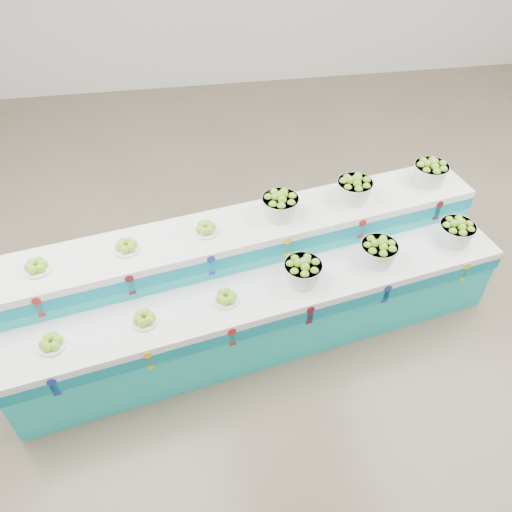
% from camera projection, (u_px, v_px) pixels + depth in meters
% --- Properties ---
extents(ground, '(10.00, 10.00, 0.00)m').
position_uv_depth(ground, '(320.00, 297.00, 5.22)').
color(ground, brown).
rests_on(ground, ground).
extents(display_stand, '(4.50, 1.90, 1.02)m').
position_uv_depth(display_stand, '(256.00, 285.00, 4.64)').
color(display_stand, '#21C3C4').
rests_on(display_stand, ground).
extents(plate_lower_left, '(0.25, 0.25, 0.10)m').
position_uv_depth(plate_lower_left, '(51.00, 342.00, 3.86)').
color(plate_lower_left, white).
rests_on(plate_lower_left, display_stand).
extents(plate_lower_mid, '(0.25, 0.25, 0.10)m').
position_uv_depth(plate_lower_mid, '(144.00, 318.00, 4.03)').
color(plate_lower_mid, white).
rests_on(plate_lower_mid, display_stand).
extents(plate_lower_right, '(0.25, 0.25, 0.10)m').
position_uv_depth(plate_lower_right, '(226.00, 297.00, 4.19)').
color(plate_lower_right, white).
rests_on(plate_lower_right, display_stand).
extents(basket_lower_left, '(0.38, 0.38, 0.24)m').
position_uv_depth(basket_lower_left, '(303.00, 271.00, 4.30)').
color(basket_lower_left, silver).
rests_on(basket_lower_left, display_stand).
extents(basket_lower_mid, '(0.38, 0.38, 0.24)m').
position_uv_depth(basket_lower_mid, '(379.00, 251.00, 4.48)').
color(basket_lower_mid, silver).
rests_on(basket_lower_mid, display_stand).
extents(basket_lower_right, '(0.38, 0.38, 0.24)m').
position_uv_depth(basket_lower_right, '(457.00, 232.00, 4.67)').
color(basket_lower_right, silver).
rests_on(basket_lower_right, display_stand).
extents(plate_upper_left, '(0.25, 0.25, 0.10)m').
position_uv_depth(plate_upper_left, '(36.00, 266.00, 4.02)').
color(plate_upper_left, white).
rests_on(plate_upper_left, display_stand).
extents(plate_upper_mid, '(0.25, 0.25, 0.10)m').
position_uv_depth(plate_upper_mid, '(126.00, 246.00, 4.19)').
color(plate_upper_mid, white).
rests_on(plate_upper_mid, display_stand).
extents(plate_upper_right, '(0.25, 0.25, 0.10)m').
position_uv_depth(plate_upper_right, '(206.00, 228.00, 4.35)').
color(plate_upper_right, white).
rests_on(plate_upper_right, display_stand).
extents(basket_upper_left, '(0.38, 0.38, 0.24)m').
position_uv_depth(basket_upper_left, '(280.00, 205.00, 4.47)').
color(basket_upper_left, silver).
rests_on(basket_upper_left, display_stand).
extents(basket_upper_mid, '(0.38, 0.38, 0.24)m').
position_uv_depth(basket_upper_mid, '(354.00, 189.00, 4.64)').
color(basket_upper_mid, silver).
rests_on(basket_upper_mid, display_stand).
extents(basket_upper_right, '(0.38, 0.38, 0.24)m').
position_uv_depth(basket_upper_right, '(430.00, 172.00, 4.84)').
color(basket_upper_right, silver).
rests_on(basket_upper_right, display_stand).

